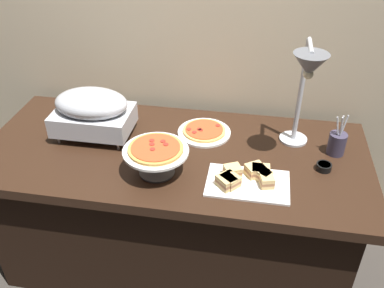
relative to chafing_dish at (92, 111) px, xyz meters
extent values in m
plane|color=#38332D|center=(0.43, -0.07, -0.90)|extent=(8.00, 8.00, 0.00)
cube|color=#C6B593|center=(0.43, 0.43, 0.30)|extent=(4.40, 0.04, 2.40)
cube|color=black|center=(0.43, -0.07, -0.17)|extent=(1.90, 0.84, 0.05)
cube|color=black|center=(0.43, -0.07, -0.55)|extent=(1.75, 0.74, 0.71)
cylinder|color=#B7BABF|center=(-0.16, -0.10, -0.12)|extent=(0.01, 0.01, 0.04)
cylinder|color=#B7BABF|center=(0.16, -0.10, -0.12)|extent=(0.01, 0.01, 0.04)
cylinder|color=#B7BABF|center=(-0.16, 0.10, -0.12)|extent=(0.01, 0.01, 0.04)
cylinder|color=#B7BABF|center=(0.16, 0.10, -0.12)|extent=(0.01, 0.01, 0.04)
cube|color=#B7BABF|center=(0.00, 0.00, -0.05)|extent=(0.39, 0.26, 0.10)
ellipsoid|color=#B7BABF|center=(0.00, 0.00, 0.04)|extent=(0.37, 0.25, 0.14)
cylinder|color=#B7BABF|center=(1.01, 0.13, -0.14)|extent=(0.14, 0.14, 0.01)
cylinder|color=#B7BABF|center=(1.01, 0.13, 0.13)|extent=(0.02, 0.02, 0.52)
cylinder|color=#B7BABF|center=(1.01, 0.04, 0.39)|extent=(0.02, 0.17, 0.02)
cone|color=#595B60|center=(1.01, -0.04, 0.34)|extent=(0.15, 0.15, 0.10)
sphere|color=#F9EAB2|center=(1.01, -0.04, 0.30)|extent=(0.04, 0.04, 0.04)
cylinder|color=white|center=(0.55, 0.11, -0.14)|extent=(0.28, 0.28, 0.01)
cylinder|color=#DBA856|center=(0.55, 0.11, -0.12)|extent=(0.22, 0.22, 0.01)
cylinder|color=#B74723|center=(0.55, 0.11, -0.12)|extent=(0.20, 0.20, 0.00)
cylinder|color=maroon|center=(0.48, 0.09, -0.11)|extent=(0.02, 0.02, 0.00)
cylinder|color=maroon|center=(0.54, 0.09, -0.11)|extent=(0.02, 0.02, 0.00)
cylinder|color=maroon|center=(0.51, 0.07, -0.11)|extent=(0.02, 0.02, 0.00)
cylinder|color=maroon|center=(0.62, 0.15, -0.11)|extent=(0.02, 0.02, 0.00)
cylinder|color=maroon|center=(0.53, 0.10, -0.11)|extent=(0.02, 0.02, 0.00)
cylinder|color=#595B60|center=(0.39, -0.25, -0.09)|extent=(0.02, 0.02, 0.11)
cylinder|color=#595B60|center=(0.39, -0.25, -0.14)|extent=(0.16, 0.16, 0.01)
cylinder|color=white|center=(0.39, -0.25, -0.02)|extent=(0.30, 0.30, 0.01)
cylinder|color=#C68E42|center=(0.39, -0.25, -0.01)|extent=(0.25, 0.25, 0.01)
cylinder|color=#B74723|center=(0.39, -0.25, 0.00)|extent=(0.22, 0.22, 0.00)
cylinder|color=maroon|center=(0.43, -0.23, 0.00)|extent=(0.02, 0.02, 0.00)
cylinder|color=maroon|center=(0.38, -0.27, 0.00)|extent=(0.02, 0.02, 0.00)
cylinder|color=maroon|center=(0.41, -0.20, 0.00)|extent=(0.02, 0.02, 0.00)
cylinder|color=maroon|center=(0.37, -0.24, 0.00)|extent=(0.02, 0.02, 0.00)
cylinder|color=maroon|center=(0.36, -0.21, 0.00)|extent=(0.02, 0.02, 0.00)
cube|color=white|center=(0.80, -0.27, -0.14)|extent=(0.36, 0.23, 0.01)
cube|color=tan|center=(0.73, -0.23, -0.12)|extent=(0.09, 0.09, 0.02)
cube|color=#9E6642|center=(0.73, -0.23, -0.11)|extent=(0.09, 0.09, 0.01)
cube|color=tan|center=(0.73, -0.23, -0.09)|extent=(0.09, 0.09, 0.02)
cube|color=tan|center=(0.73, -0.30, -0.12)|extent=(0.10, 0.10, 0.02)
cube|color=#9E6642|center=(0.73, -0.30, -0.11)|extent=(0.10, 0.10, 0.01)
cube|color=tan|center=(0.73, -0.30, -0.09)|extent=(0.10, 0.10, 0.02)
cube|color=tan|center=(0.83, -0.21, -0.12)|extent=(0.10, 0.10, 0.02)
cube|color=#9E6642|center=(0.83, -0.21, -0.11)|extent=(0.10, 0.10, 0.01)
cube|color=tan|center=(0.83, -0.21, -0.09)|extent=(0.10, 0.10, 0.02)
cube|color=tan|center=(0.86, -0.21, -0.12)|extent=(0.08, 0.07, 0.02)
cube|color=#9E6642|center=(0.86, -0.21, -0.11)|extent=(0.08, 0.07, 0.01)
cube|color=tan|center=(0.86, -0.21, -0.09)|extent=(0.08, 0.07, 0.02)
cube|color=tan|center=(0.71, -0.31, -0.12)|extent=(0.10, 0.10, 0.02)
cube|color=#9E6642|center=(0.71, -0.31, -0.11)|extent=(0.10, 0.10, 0.01)
cube|color=tan|center=(0.71, -0.31, -0.09)|extent=(0.10, 0.10, 0.02)
cube|color=tan|center=(0.87, -0.24, -0.12)|extent=(0.09, 0.08, 0.02)
cube|color=#9E6642|center=(0.87, -0.24, -0.11)|extent=(0.09, 0.08, 0.01)
cube|color=tan|center=(0.87, -0.24, -0.09)|extent=(0.09, 0.08, 0.02)
cube|color=tan|center=(0.88, -0.27, -0.12)|extent=(0.07, 0.08, 0.02)
cube|color=#9E6642|center=(0.88, -0.27, -0.11)|extent=(0.07, 0.08, 0.01)
cube|color=tan|center=(0.88, -0.27, -0.09)|extent=(0.07, 0.08, 0.02)
cylinder|color=black|center=(1.14, -0.10, -0.13)|extent=(0.07, 0.07, 0.03)
cylinder|color=maroon|center=(1.14, -0.10, -0.11)|extent=(0.06, 0.06, 0.01)
cylinder|color=#383347|center=(1.21, 0.04, -0.09)|extent=(0.08, 0.08, 0.11)
cylinder|color=#B7BABF|center=(1.21, 0.03, -0.02)|extent=(0.02, 0.02, 0.18)
cylinder|color=#B7BABF|center=(1.20, 0.04, -0.03)|extent=(0.04, 0.01, 0.17)
cylinder|color=#B7BABF|center=(1.22, 0.06, -0.02)|extent=(0.03, 0.02, 0.17)
cylinder|color=#B7BABF|center=(1.22, 0.05, -0.02)|extent=(0.03, 0.04, 0.18)
camera|label=1|loc=(0.81, -1.72, 1.05)|focal=39.30mm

